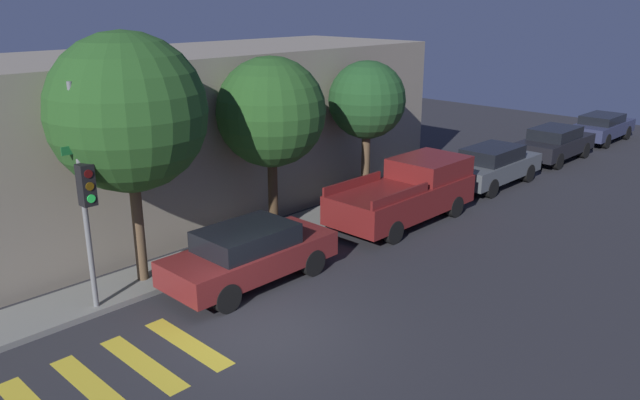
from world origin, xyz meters
TOP-DOWN VIEW (x-y plane):
  - ground_plane at (0.00, 0.00)m, footprint 60.00×60.00m
  - sidewalk at (0.00, 4.01)m, footprint 26.00×1.62m
  - building_row at (0.00, 8.22)m, footprint 26.00×6.00m
  - crosswalk at (-2.94, 0.80)m, footprint 3.59×2.60m
  - traffic_light_pole at (-1.56, 3.37)m, footprint 2.34×0.56m
  - sedan_near_corner at (1.41, 2.10)m, footprint 4.47×1.82m
  - pickup_truck at (7.94, 2.10)m, footprint 5.26×2.12m
  - sedan_middle at (13.33, 2.10)m, footprint 4.59×1.75m
  - sedan_far_end at (18.74, 2.10)m, footprint 4.44×1.80m
  - sedan_tail_of_row at (24.11, 2.10)m, footprint 4.43×1.75m
  - tree_near_corner at (-0.48, 3.99)m, footprint 3.69×3.69m
  - tree_midblock at (3.90, 3.99)m, footprint 3.10×3.10m
  - tree_far_end at (8.09, 3.99)m, footprint 2.55×2.55m

SIDE VIEW (x-z plane):
  - ground_plane at x=0.00m, z-range 0.00..0.00m
  - crosswalk at x=-2.94m, z-range 0.00..0.00m
  - sidewalk at x=0.00m, z-range 0.00..0.14m
  - sedan_tail_of_row at x=24.11m, z-range 0.06..1.43m
  - sedan_far_end at x=18.74m, z-range 0.05..1.54m
  - sedan_near_corner at x=1.41m, z-range 0.05..1.54m
  - sedan_middle at x=13.33m, z-range 0.04..1.57m
  - pickup_truck at x=7.94m, z-range 0.02..1.88m
  - building_row at x=0.00m, z-range 0.00..5.24m
  - traffic_light_pole at x=-1.56m, z-range 0.83..6.02m
  - tree_far_end at x=8.09m, z-range 1.16..6.08m
  - tree_midblock at x=3.90m, z-range 1.09..6.42m
  - tree_near_corner at x=-0.48m, z-range 1.22..7.37m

